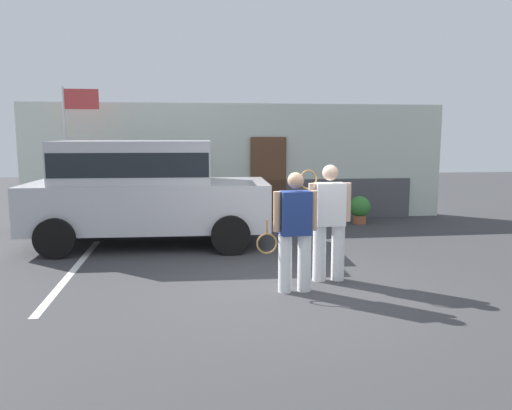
{
  "coord_description": "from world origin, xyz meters",
  "views": [
    {
      "loc": [
        -1.31,
        -6.77,
        2.19
      ],
      "look_at": [
        -0.24,
        1.2,
        1.05
      ],
      "focal_mm": 35.47,
      "sensor_mm": 36.0,
      "label": 1
    }
  ],
  "objects_px": {
    "parked_suv": "(144,187)",
    "tennis_player_woman": "(329,221)",
    "tennis_player_man": "(295,231)",
    "flag_pole": "(73,132)",
    "potted_plant_by_porch": "(360,208)"
  },
  "relations": [
    {
      "from": "tennis_player_woman",
      "to": "flag_pole",
      "type": "xyz_separation_m",
      "value": [
        -4.63,
        4.85,
        1.32
      ]
    },
    {
      "from": "parked_suv",
      "to": "tennis_player_woman",
      "type": "distance_m",
      "value": 4.1
    },
    {
      "from": "potted_plant_by_porch",
      "to": "flag_pole",
      "type": "distance_m",
      "value": 6.97
    },
    {
      "from": "tennis_player_man",
      "to": "tennis_player_woman",
      "type": "relative_size",
      "value": 0.96
    },
    {
      "from": "parked_suv",
      "to": "tennis_player_man",
      "type": "relative_size",
      "value": 2.8
    },
    {
      "from": "tennis_player_man",
      "to": "potted_plant_by_porch",
      "type": "bearing_deg",
      "value": -121.38
    },
    {
      "from": "tennis_player_man",
      "to": "tennis_player_woman",
      "type": "distance_m",
      "value": 0.77
    },
    {
      "from": "parked_suv",
      "to": "potted_plant_by_porch",
      "type": "bearing_deg",
      "value": 21.54
    },
    {
      "from": "parked_suv",
      "to": "flag_pole",
      "type": "height_order",
      "value": "flag_pole"
    },
    {
      "from": "tennis_player_woman",
      "to": "flag_pole",
      "type": "bearing_deg",
      "value": -46.4
    },
    {
      "from": "tennis_player_woman",
      "to": "tennis_player_man",
      "type": "bearing_deg",
      "value": 36.86
    },
    {
      "from": "tennis_player_woman",
      "to": "potted_plant_by_porch",
      "type": "bearing_deg",
      "value": -114.47
    },
    {
      "from": "parked_suv",
      "to": "tennis_player_man",
      "type": "bearing_deg",
      "value": -52.81
    },
    {
      "from": "parked_suv",
      "to": "tennis_player_woman",
      "type": "bearing_deg",
      "value": -41.94
    },
    {
      "from": "potted_plant_by_porch",
      "to": "tennis_player_man",
      "type": "bearing_deg",
      "value": -118.11
    }
  ]
}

